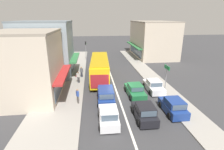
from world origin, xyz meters
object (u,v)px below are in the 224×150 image
parked_hatchback_kerb_front (173,106)px  pedestrian_browsing_midblock (81,71)px  wagon_adjacent_lane_lead (106,95)px  directional_road_sign (167,72)px  traffic_light_downstreet (86,48)px  sedan_queue_far_back (135,90)px  pedestrian_with_handbag_near (78,76)px  parked_sedan_kerb_second (154,86)px  hatchback_behind_bus_near (108,116)px  city_bus (100,67)px  hatchback_queue_gap_filler (145,112)px  pedestrian_far_walker (78,95)px

parked_hatchback_kerb_front → pedestrian_browsing_midblock: (-9.46, 11.73, 0.36)m
wagon_adjacent_lane_lead → directional_road_sign: bearing=10.7°
traffic_light_downstreet → pedestrian_browsing_midblock: traffic_light_downstreet is taller
sedan_queue_far_back → pedestrian_with_handbag_near: size_ratio=2.61×
parked_sedan_kerb_second → hatchback_behind_bus_near: bearing=-134.7°
city_bus → hatchback_queue_gap_filler: 12.26m
parked_hatchback_kerb_front → traffic_light_downstreet: 24.78m
sedan_queue_far_back → pedestrian_far_walker: bearing=-167.8°
pedestrian_browsing_midblock → wagon_adjacent_lane_lead: bearing=-69.8°
directional_road_sign → traffic_light_downstreet: bearing=119.1°
city_bus → hatchback_behind_bus_near: city_bus is taller
city_bus → wagon_adjacent_lane_lead: size_ratio=2.41×
city_bus → sedan_queue_far_back: bearing=-59.3°
city_bus → hatchback_behind_bus_near: bearing=-89.2°
parked_hatchback_kerb_front → pedestrian_far_walker: size_ratio=2.27×
parked_hatchback_kerb_front → pedestrian_with_handbag_near: pedestrian_with_handbag_near is taller
hatchback_queue_gap_filler → directional_road_sign: size_ratio=1.03×
traffic_light_downstreet → pedestrian_with_handbag_near: bearing=-93.3°
hatchback_queue_gap_filler → pedestrian_far_walker: pedestrian_far_walker is taller
city_bus → pedestrian_with_handbag_near: 3.66m
pedestrian_far_walker → wagon_adjacent_lane_lead: bearing=7.0°
parked_sedan_kerb_second → pedestrian_browsing_midblock: 11.29m
city_bus → traffic_light_downstreet: bearing=101.0°
hatchback_behind_bus_near → parked_sedan_kerb_second: size_ratio=0.88×
pedestrian_with_handbag_near → pedestrian_browsing_midblock: size_ratio=1.00×
directional_road_sign → pedestrian_browsing_midblock: bearing=146.7°
hatchback_behind_bus_near → sedan_queue_far_back: size_ratio=0.87×
hatchback_queue_gap_filler → wagon_adjacent_lane_lead: bearing=128.6°
hatchback_behind_bus_near → sedan_queue_far_back: hatchback_behind_bus_near is taller
city_bus → pedestrian_browsing_midblock: size_ratio=6.73×
parked_sedan_kerb_second → pedestrian_browsing_midblock: (-9.44, 6.17, 0.40)m
hatchback_queue_gap_filler → hatchback_behind_bus_near: same height
pedestrian_browsing_midblock → pedestrian_far_walker: size_ratio=1.00×
sedan_queue_far_back → traffic_light_downstreet: (-6.24, 18.59, 2.19)m
hatchback_queue_gap_filler → sedan_queue_far_back: 5.15m
parked_sedan_kerb_second → sedan_queue_far_back: bearing=-157.1°
hatchback_behind_bus_near → parked_sedan_kerb_second: bearing=45.3°
pedestrian_far_walker → parked_hatchback_kerb_front: bearing=-17.4°
parked_sedan_kerb_second → directional_road_sign: 2.47m
pedestrian_browsing_midblock → pedestrian_far_walker: same height
hatchback_queue_gap_filler → parked_sedan_kerb_second: 7.02m
pedestrian_with_handbag_near → pedestrian_far_walker: bearing=-86.8°
directional_road_sign → pedestrian_browsing_midblock: size_ratio=2.21×
hatchback_queue_gap_filler → hatchback_behind_bus_near: (-3.36, -0.24, 0.00)m
pedestrian_browsing_midblock → pedestrian_with_handbag_near: bearing=-97.5°
traffic_light_downstreet → pedestrian_browsing_midblock: bearing=-92.3°
hatchback_behind_bus_near → parked_hatchback_kerb_front: same height
wagon_adjacent_lane_lead → directional_road_sign: size_ratio=1.26×
sedan_queue_far_back → traffic_light_downstreet: traffic_light_downstreet is taller
traffic_light_downstreet → directional_road_sign: size_ratio=1.17×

